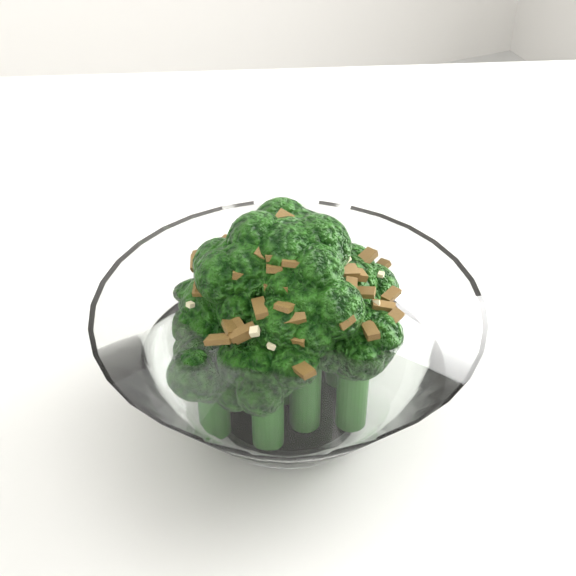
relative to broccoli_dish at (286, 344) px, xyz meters
name	(u,v)px	position (x,y,z in m)	size (l,w,h in m)	color
broccoli_dish	(286,344)	(0.00, 0.00, 0.00)	(0.20, 0.20, 0.13)	white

